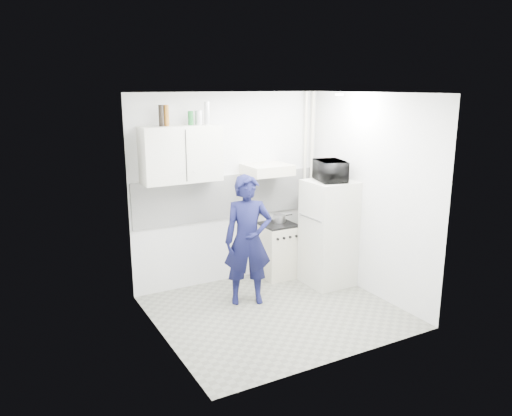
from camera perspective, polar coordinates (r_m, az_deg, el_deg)
floor at (r=6.21m, az=2.27°, el=-11.75°), size 2.80×2.80×0.00m
ceiling at (r=5.60m, az=2.53°, el=13.01°), size 2.80×2.80×0.00m
wall_back at (r=6.84m, az=-3.02°, el=2.18°), size 2.80×0.00×2.80m
wall_left at (r=5.21m, az=-10.94°, el=-1.79°), size 0.00×2.60×2.60m
wall_right at (r=6.58m, az=12.89°, el=1.38°), size 0.00×2.60×2.60m
person at (r=6.18m, az=-0.93°, el=-3.70°), size 0.70×0.58×1.63m
stove at (r=7.16m, az=2.50°, el=-4.92°), size 0.47×0.47×0.76m
fridge at (r=6.88m, az=8.27°, el=-2.85°), size 0.60×0.60×1.44m
stove_top at (r=7.04m, az=2.53°, el=-1.89°), size 0.45×0.45×0.03m
saucepan at (r=7.11m, az=2.66°, el=-1.20°), size 0.18×0.18×0.10m
microwave at (r=6.69m, az=8.52°, el=4.23°), size 0.57×0.46×0.28m
bottle_b at (r=6.18m, az=-10.77°, el=10.33°), size 0.07×0.07×0.25m
bottle_c at (r=6.20m, az=-10.20°, el=10.37°), size 0.06×0.06×0.25m
canister_a at (r=6.31m, az=-7.47°, el=10.16°), size 0.07×0.07×0.18m
canister_b at (r=6.35m, az=-6.58°, el=10.22°), size 0.09×0.09×0.18m
bottle_e at (r=6.39m, az=-5.63°, el=10.74°), size 0.07×0.07×0.28m
upper_cabinet at (r=6.30m, az=-8.57°, el=6.12°), size 1.00×0.35×0.70m
range_hood at (r=6.78m, az=1.31°, el=4.41°), size 0.60×0.50×0.14m
backsplash at (r=6.85m, az=-2.95°, el=1.34°), size 2.74×0.03×0.60m
pipe_a at (r=7.42m, az=6.34°, el=3.03°), size 0.05×0.05×2.60m
pipe_b at (r=7.35m, az=5.57°, el=2.95°), size 0.04×0.04×2.60m
ceiling_spot_fixture at (r=6.33m, az=9.51°, el=12.66°), size 0.10×0.10×0.02m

